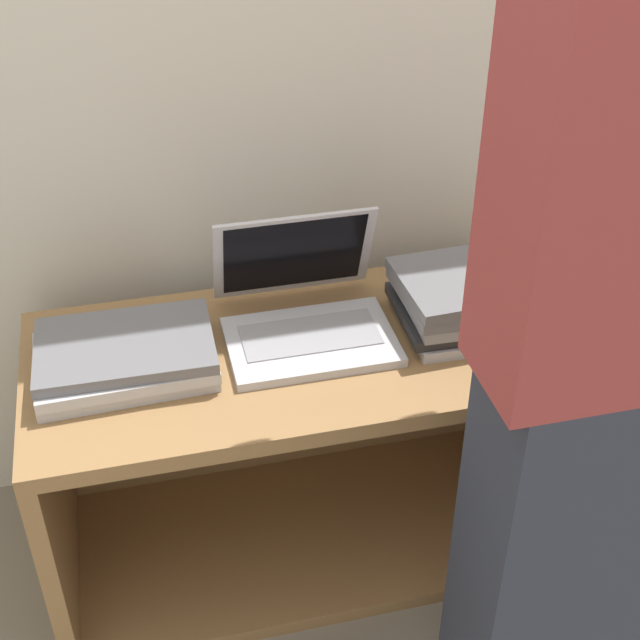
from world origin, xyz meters
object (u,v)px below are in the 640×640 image
object	(u,v)px
laptop_open	(305,312)
laptop_stack_left	(125,357)
laptop_stack_right	(482,298)
person	(608,342)

from	to	relation	value
laptop_open	laptop_stack_left	bearing A→B (deg)	-172.51
laptop_stack_left	laptop_stack_right	world-z (taller)	laptop_stack_right
laptop_open	laptop_stack_right	xyz separation A→B (m)	(0.38, -0.05, 0.01)
laptop_open	person	world-z (taller)	person
laptop_open	laptop_stack_left	xyz separation A→B (m)	(-0.38, -0.05, -0.01)
laptop_stack_left	person	size ratio (longest dim) A/B	0.20
laptop_stack_left	person	xyz separation A→B (m)	(0.72, -0.52, 0.29)
laptop_open	laptop_stack_left	distance (m)	0.38
laptop_stack_right	person	distance (m)	0.58
laptop_stack_left	laptop_stack_right	distance (m)	0.76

